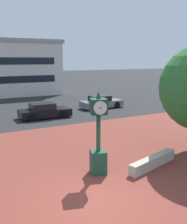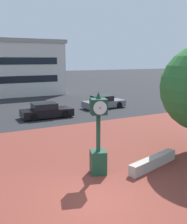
# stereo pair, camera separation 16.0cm
# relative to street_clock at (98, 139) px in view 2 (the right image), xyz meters

# --- Properties ---
(ground_plane) EXTENTS (200.00, 200.00, 0.00)m
(ground_plane) POSITION_rel_street_clock_xyz_m (-1.25, -2.00, -1.57)
(ground_plane) COLOR #262628
(plaza_brick_paving) EXTENTS (44.00, 14.76, 0.01)m
(plaza_brick_paving) POSITION_rel_street_clock_xyz_m (-1.25, 1.39, -1.57)
(plaza_brick_paving) COLOR brown
(plaza_brick_paving) RESTS_ON ground
(planter_wall) EXTENTS (3.19, 1.24, 0.50)m
(planter_wall) POSITION_rel_street_clock_xyz_m (2.58, -0.64, -1.32)
(planter_wall) COLOR #ADA393
(planter_wall) RESTS_ON ground
(street_clock) EXTENTS (0.83, 0.85, 3.62)m
(street_clock) POSITION_rel_street_clock_xyz_m (0.00, 0.00, 0.00)
(street_clock) COLOR #19422D
(street_clock) RESTS_ON ground
(car_street_near) EXTENTS (4.38, 1.84, 1.28)m
(car_street_near) POSITION_rel_street_clock_xyz_m (8.33, 13.74, -1.00)
(car_street_near) COLOR slate
(car_street_near) RESTS_ON ground
(car_street_far) EXTENTS (4.37, 2.00, 1.28)m
(car_street_far) POSITION_rel_street_clock_xyz_m (1.68, 12.05, -1.00)
(car_street_far) COLOR black
(car_street_far) RESTS_ON ground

